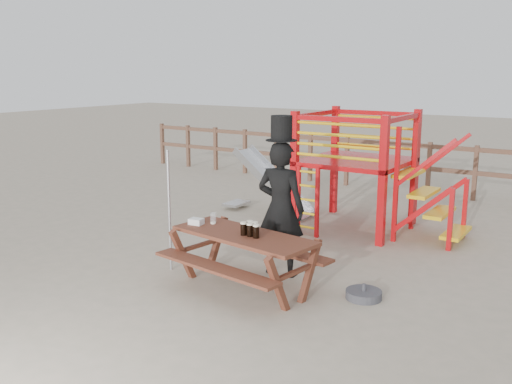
% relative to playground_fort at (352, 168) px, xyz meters
% --- Properties ---
extents(ground, '(60.00, 60.00, 0.00)m').
position_rel_playground_fort_xyz_m(ground, '(-0.12, -3.58, -1.07)').
color(ground, tan).
rests_on(ground, ground).
extents(back_fence, '(15.09, 0.09, 1.20)m').
position_rel_playground_fort_xyz_m(back_fence, '(-0.12, 3.42, -0.34)').
color(back_fence, brown).
rests_on(back_fence, ground).
extents(playground_fort, '(4.71, 1.84, 2.10)m').
position_rel_playground_fort_xyz_m(playground_fort, '(0.00, 0.00, 0.00)').
color(playground_fort, red).
rests_on(playground_fort, ground).
extents(picnic_table, '(2.09, 1.59, 0.75)m').
position_rel_playground_fort_xyz_m(picnic_table, '(0.08, -3.52, -0.60)').
color(picnic_table, brown).
rests_on(picnic_table, ground).
extents(man_with_hat, '(0.72, 0.51, 2.20)m').
position_rel_playground_fort_xyz_m(man_with_hat, '(0.19, -2.77, -0.09)').
color(man_with_hat, black).
rests_on(man_with_hat, ground).
extents(metal_pole, '(0.04, 0.04, 1.72)m').
position_rel_playground_fort_xyz_m(metal_pole, '(-1.20, -3.48, -0.21)').
color(metal_pole, '#B2B2B7').
rests_on(metal_pole, ground).
extents(parasol_base, '(0.45, 0.45, 0.19)m').
position_rel_playground_fort_xyz_m(parasol_base, '(1.51, -2.96, -1.02)').
color(parasol_base, '#3D3D43').
rests_on(parasol_base, ground).
extents(paper_bag, '(0.20, 0.16, 0.08)m').
position_rel_playground_fort_xyz_m(paper_bag, '(-0.71, -3.50, -0.29)').
color(paper_bag, white).
rests_on(paper_bag, picnic_table).
extents(stout_pints, '(0.28, 0.19, 0.17)m').
position_rel_playground_fort_xyz_m(stout_pints, '(0.21, -3.54, -0.24)').
color(stout_pints, black).
rests_on(stout_pints, picnic_table).
extents(empty_glasses, '(0.08, 0.08, 0.15)m').
position_rel_playground_fort_xyz_m(empty_glasses, '(-0.54, -3.34, -0.26)').
color(empty_glasses, silver).
rests_on(empty_glasses, picnic_table).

